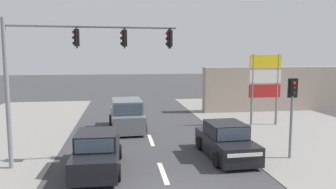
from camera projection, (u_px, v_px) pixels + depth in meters
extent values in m
cube|color=silver|center=(163.00, 173.00, 12.72)|extent=(0.20, 2.40, 0.01)
cube|color=silver|center=(151.00, 140.00, 17.63)|extent=(0.20, 2.40, 0.01)
cylinder|color=slate|center=(7.00, 95.00, 12.87)|extent=(0.18, 0.18, 6.00)
cylinder|color=slate|center=(94.00, 27.00, 13.20)|extent=(6.80, 0.44, 0.11)
cube|color=black|center=(77.00, 38.00, 13.12)|extent=(0.21, 0.27, 0.68)
cube|color=black|center=(77.00, 38.00, 13.12)|extent=(0.06, 0.44, 0.84)
sphere|color=red|center=(73.00, 32.00, 13.07)|extent=(0.13, 0.13, 0.13)
sphere|color=black|center=(74.00, 38.00, 13.10)|extent=(0.13, 0.13, 0.13)
sphere|color=black|center=(74.00, 43.00, 13.13)|extent=(0.13, 0.13, 0.13)
cube|color=black|center=(124.00, 38.00, 13.49)|extent=(0.21, 0.27, 0.68)
cube|color=black|center=(124.00, 38.00, 13.49)|extent=(0.06, 0.44, 0.84)
sphere|color=red|center=(121.00, 33.00, 13.44)|extent=(0.13, 0.13, 0.13)
sphere|color=black|center=(122.00, 38.00, 13.47)|extent=(0.13, 0.13, 0.13)
sphere|color=black|center=(122.00, 44.00, 13.49)|extent=(0.13, 0.13, 0.13)
cube|color=black|center=(170.00, 39.00, 13.85)|extent=(0.21, 0.27, 0.68)
cube|color=black|center=(170.00, 39.00, 13.85)|extent=(0.06, 0.44, 0.84)
sphere|color=red|center=(167.00, 33.00, 13.80)|extent=(0.13, 0.13, 0.13)
sphere|color=black|center=(167.00, 39.00, 13.83)|extent=(0.13, 0.13, 0.13)
sphere|color=black|center=(167.00, 44.00, 13.86)|extent=(0.13, 0.13, 0.13)
cylinder|color=slate|center=(291.00, 127.00, 14.36)|extent=(0.12, 0.12, 2.80)
cube|color=black|center=(293.00, 88.00, 14.15)|extent=(0.28, 0.22, 0.68)
cube|color=black|center=(293.00, 88.00, 14.15)|extent=(0.44, 0.08, 0.84)
sphere|color=red|center=(294.00, 83.00, 14.00)|extent=(0.13, 0.13, 0.13)
sphere|color=black|center=(294.00, 88.00, 14.03)|extent=(0.13, 0.13, 0.13)
sphere|color=black|center=(294.00, 93.00, 14.06)|extent=(0.13, 0.13, 0.13)
cylinder|color=slate|center=(252.00, 90.00, 21.06)|extent=(0.16, 0.16, 4.60)
cylinder|color=slate|center=(277.00, 90.00, 21.31)|extent=(0.16, 0.16, 4.60)
cube|color=yellow|center=(266.00, 62.00, 20.96)|extent=(2.10, 0.14, 0.84)
cube|color=silver|center=(265.00, 76.00, 21.08)|extent=(2.10, 0.14, 0.84)
cube|color=red|center=(265.00, 91.00, 21.19)|extent=(2.10, 0.14, 0.84)
cube|color=#A39384|center=(275.00, 89.00, 26.87)|extent=(12.00, 1.00, 3.60)
cube|color=slate|center=(127.00, 119.00, 20.07)|extent=(2.07, 4.59, 1.00)
cube|color=slate|center=(127.00, 106.00, 19.77)|extent=(1.85, 2.78, 0.76)
cube|color=#384756|center=(125.00, 103.00, 21.10)|extent=(1.58, 0.14, 0.65)
cube|color=#384756|center=(129.00, 109.00, 18.44)|extent=(1.55, 0.14, 0.61)
cube|color=white|center=(124.00, 110.00, 22.25)|extent=(1.56, 0.12, 0.14)
cylinder|color=black|center=(111.00, 120.00, 21.28)|extent=(0.26, 0.73, 0.72)
cylinder|color=black|center=(139.00, 119.00, 21.64)|extent=(0.26, 0.73, 0.72)
cylinder|color=black|center=(112.00, 129.00, 18.57)|extent=(0.26, 0.73, 0.72)
cylinder|color=black|center=(145.00, 128.00, 18.92)|extent=(0.26, 0.73, 0.72)
cube|color=black|center=(226.00, 145.00, 14.71)|extent=(1.84, 4.26, 0.80)
cube|color=black|center=(226.00, 129.00, 14.67)|extent=(1.62, 1.95, 0.62)
cube|color=#384756|center=(234.00, 134.00, 13.72)|extent=(1.44, 0.11, 0.53)
cube|color=#384756|center=(218.00, 125.00, 15.62)|extent=(1.41, 0.11, 0.50)
cube|color=white|center=(245.00, 155.00, 12.62)|extent=(1.45, 0.09, 0.14)
cylinder|color=black|center=(256.00, 157.00, 13.61)|extent=(0.21, 0.65, 0.64)
cylinder|color=black|center=(217.00, 160.00, 13.31)|extent=(0.21, 0.65, 0.64)
cylinder|color=black|center=(233.00, 141.00, 16.16)|extent=(0.21, 0.65, 0.64)
cylinder|color=black|center=(199.00, 143.00, 15.85)|extent=(0.21, 0.65, 0.64)
cube|color=black|center=(97.00, 157.00, 13.03)|extent=(1.78, 4.23, 0.80)
cube|color=black|center=(97.00, 139.00, 12.89)|extent=(1.60, 1.93, 0.62)
cube|color=#384756|center=(99.00, 134.00, 13.85)|extent=(1.44, 0.09, 0.53)
cube|color=#384756|center=(94.00, 146.00, 11.94)|extent=(1.40, 0.09, 0.50)
cube|color=white|center=(101.00, 139.00, 15.09)|extent=(1.45, 0.07, 0.14)
cylinder|color=black|center=(80.00, 153.00, 14.23)|extent=(0.20, 0.64, 0.64)
cylinder|color=black|center=(119.00, 152.00, 14.44)|extent=(0.20, 0.64, 0.64)
cylinder|color=black|center=(70.00, 175.00, 11.66)|extent=(0.20, 0.64, 0.64)
cylinder|color=black|center=(118.00, 172.00, 11.88)|extent=(0.20, 0.64, 0.64)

